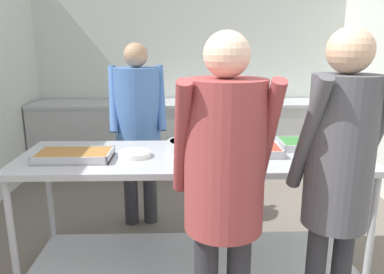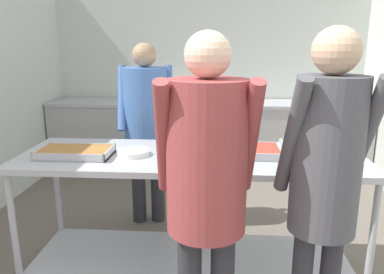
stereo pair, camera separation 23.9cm
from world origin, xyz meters
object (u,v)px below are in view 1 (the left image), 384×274
object	(u,v)px
guest_serving_right	(339,167)
cook_behind_counter	(138,117)
water_bottle	(216,92)
serving_tray_roast	(306,144)
serving_tray_vegetables	(74,156)
sauce_pan	(189,145)
serving_tray_greens	(253,150)
plate_stack	(134,154)
guest_serving_left	(224,174)

from	to	relation	value
guest_serving_right	cook_behind_counter	world-z (taller)	guest_serving_right
water_bottle	serving_tray_roast	bearing A→B (deg)	-78.52
serving_tray_vegetables	cook_behind_counter	distance (m)	0.97
serving_tray_vegetables	guest_serving_right	xyz separation A→B (m)	(1.46, -0.70, 0.15)
sauce_pan	cook_behind_counter	bearing A→B (deg)	121.39
sauce_pan	serving_tray_greens	world-z (taller)	sauce_pan
plate_stack	guest_serving_right	world-z (taller)	guest_serving_right
serving_tray_vegetables	serving_tray_roast	size ratio (longest dim) A/B	1.27
serving_tray_roast	cook_behind_counter	size ratio (longest dim) A/B	0.23
serving_tray_vegetables	serving_tray_roast	distance (m)	1.63
serving_tray_roast	guest_serving_left	xyz separation A→B (m)	(-0.70, -0.95, 0.12)
sauce_pan	serving_tray_roast	world-z (taller)	sauce_pan
sauce_pan	serving_tray_greens	xyz separation A→B (m)	(0.44, -0.08, -0.02)
cook_behind_counter	guest_serving_left	bearing A→B (deg)	-69.86
plate_stack	guest_serving_left	xyz separation A→B (m)	(0.52, -0.76, 0.12)
plate_stack	guest_serving_right	distance (m)	1.32
sauce_pan	serving_tray_roast	distance (m)	0.86
serving_tray_vegetables	guest_serving_left	size ratio (longest dim) A/B	0.28
sauce_pan	serving_tray_roast	bearing A→B (deg)	3.57
guest_serving_left	water_bottle	size ratio (longest dim) A/B	6.06
guest_serving_left	serving_tray_roast	bearing A→B (deg)	53.44
plate_stack	serving_tray_roast	distance (m)	1.24
sauce_pan	guest_serving_left	distance (m)	0.92
sauce_pan	guest_serving_left	bearing A→B (deg)	-80.29
plate_stack	serving_tray_greens	world-z (taller)	serving_tray_greens
serving_tray_greens	serving_tray_vegetables	bearing A→B (deg)	-174.86
guest_serving_left	cook_behind_counter	bearing A→B (deg)	110.14
guest_serving_left	guest_serving_right	size ratio (longest dim) A/B	0.99
plate_stack	guest_serving_left	distance (m)	0.93
serving_tray_greens	sauce_pan	bearing A→B (deg)	169.74
serving_tray_vegetables	plate_stack	size ratio (longest dim) A/B	2.20
sauce_pan	serving_tray_roast	size ratio (longest dim) A/B	1.16
sauce_pan	plate_stack	bearing A→B (deg)	-159.38
sauce_pan	water_bottle	world-z (taller)	water_bottle
serving_tray_vegetables	sauce_pan	size ratio (longest dim) A/B	1.10
water_bottle	serving_tray_greens	bearing A→B (deg)	-88.90
guest_serving_left	cook_behind_counter	xyz separation A→B (m)	(-0.59, 1.62, -0.04)
guest_serving_right	water_bottle	distance (m)	3.23
serving_tray_greens	cook_behind_counter	bearing A→B (deg)	137.81
sauce_pan	guest_serving_right	xyz separation A→B (m)	(0.70, -0.89, 0.13)
plate_stack	water_bottle	size ratio (longest dim) A/B	0.78
cook_behind_counter	water_bottle	xyz separation A→B (m)	(0.84, 1.60, 0.02)
serving_tray_vegetables	plate_stack	xyz separation A→B (m)	(0.39, 0.05, -0.01)
serving_tray_roast	water_bottle	world-z (taller)	water_bottle
serving_tray_vegetables	serving_tray_roast	world-z (taller)	same
serving_tray_roast	water_bottle	bearing A→B (deg)	101.48
serving_tray_roast	cook_behind_counter	distance (m)	1.46
serving_tray_greens	water_bottle	distance (m)	2.41
serving_tray_roast	guest_serving_left	bearing A→B (deg)	-126.56
serving_tray_roast	cook_behind_counter	xyz separation A→B (m)	(-1.30, 0.67, 0.08)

